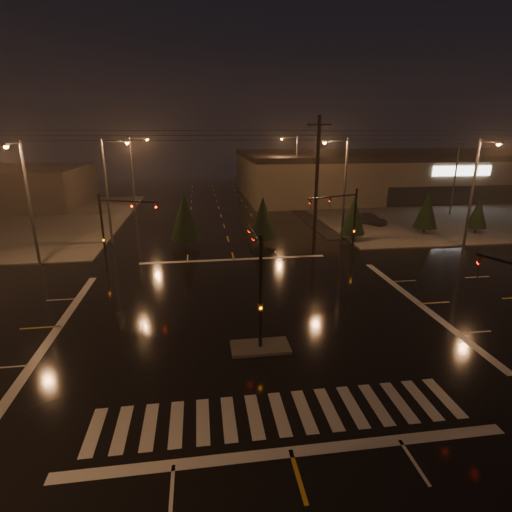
% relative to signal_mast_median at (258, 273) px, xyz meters
% --- Properties ---
extents(ground, '(140.00, 140.00, 0.00)m').
position_rel_signal_mast_median_xyz_m(ground, '(-0.00, 3.07, -3.75)').
color(ground, black).
rests_on(ground, ground).
extents(sidewalk_ne, '(36.00, 36.00, 0.12)m').
position_rel_signal_mast_median_xyz_m(sidewalk_ne, '(30.00, 33.07, -3.69)').
color(sidewalk_ne, '#4D4B45').
rests_on(sidewalk_ne, ground).
extents(median_island, '(3.00, 1.60, 0.15)m').
position_rel_signal_mast_median_xyz_m(median_island, '(-0.00, -0.93, -3.68)').
color(median_island, '#4D4B45').
rests_on(median_island, ground).
extents(crosswalk, '(15.00, 2.60, 0.01)m').
position_rel_signal_mast_median_xyz_m(crosswalk, '(-0.00, -5.93, -3.75)').
color(crosswalk, beige).
rests_on(crosswalk, ground).
extents(stop_bar_near, '(16.00, 0.50, 0.01)m').
position_rel_signal_mast_median_xyz_m(stop_bar_near, '(-0.00, -7.93, -3.75)').
color(stop_bar_near, beige).
rests_on(stop_bar_near, ground).
extents(stop_bar_far, '(16.00, 0.50, 0.01)m').
position_rel_signal_mast_median_xyz_m(stop_bar_far, '(-0.00, 14.07, -3.75)').
color(stop_bar_far, beige).
rests_on(stop_bar_far, ground).
extents(parking_lot, '(50.00, 24.00, 0.08)m').
position_rel_signal_mast_median_xyz_m(parking_lot, '(35.00, 31.07, -3.71)').
color(parking_lot, black).
rests_on(parking_lot, ground).
extents(retail_building, '(60.20, 28.30, 7.20)m').
position_rel_signal_mast_median_xyz_m(retail_building, '(35.00, 49.06, 0.09)').
color(retail_building, '#6A5F4C').
rests_on(retail_building, ground).
extents(signal_mast_median, '(0.25, 4.59, 6.00)m').
position_rel_signal_mast_median_xyz_m(signal_mast_median, '(0.00, 0.00, 0.00)').
color(signal_mast_median, black).
rests_on(signal_mast_median, ground).
extents(signal_mast_ne, '(4.84, 1.86, 6.00)m').
position_rel_signal_mast_median_xyz_m(signal_mast_ne, '(9.50, 13.21, 0.04)').
color(signal_mast_ne, black).
rests_on(signal_mast_ne, ground).
extents(signal_mast_nw, '(4.84, 1.86, 6.00)m').
position_rel_signal_mast_median_xyz_m(signal_mast_nw, '(-9.50, 13.21, 0.04)').
color(signal_mast_nw, black).
rests_on(signal_mast_nw, ground).
extents(streetlight_1, '(2.77, 0.32, 10.00)m').
position_rel_signal_mast_median_xyz_m(streetlight_1, '(-11.18, 21.07, 2.05)').
color(streetlight_1, '#38383A').
rests_on(streetlight_1, ground).
extents(streetlight_2, '(2.77, 0.32, 10.00)m').
position_rel_signal_mast_median_xyz_m(streetlight_2, '(-11.18, 37.07, 2.05)').
color(streetlight_2, '#38383A').
rests_on(streetlight_2, ground).
extents(streetlight_3, '(2.77, 0.32, 10.00)m').
position_rel_signal_mast_median_xyz_m(streetlight_3, '(11.18, 19.07, 2.05)').
color(streetlight_3, '#38383A').
rests_on(streetlight_3, ground).
extents(streetlight_4, '(2.77, 0.32, 10.00)m').
position_rel_signal_mast_median_xyz_m(streetlight_4, '(11.18, 39.07, 2.05)').
color(streetlight_4, '#38383A').
rests_on(streetlight_4, ground).
extents(streetlight_5, '(0.32, 2.77, 10.00)m').
position_rel_signal_mast_median_xyz_m(streetlight_5, '(-16.00, 14.26, 2.05)').
color(streetlight_5, '#38383A').
rests_on(streetlight_5, ground).
extents(streetlight_6, '(0.32, 2.77, 10.00)m').
position_rel_signal_mast_median_xyz_m(streetlight_6, '(22.00, 14.26, 2.05)').
color(streetlight_6, '#38383A').
rests_on(streetlight_6, ground).
extents(utility_pole_1, '(2.20, 0.32, 12.00)m').
position_rel_signal_mast_median_xyz_m(utility_pole_1, '(8.00, 17.07, 2.38)').
color(utility_pole_1, black).
rests_on(utility_pole_1, ground).
extents(conifer_0, '(2.45, 2.45, 4.53)m').
position_rel_signal_mast_median_xyz_m(conifer_0, '(12.49, 18.77, -1.14)').
color(conifer_0, black).
rests_on(conifer_0, ground).
extents(conifer_1, '(2.48, 2.48, 4.57)m').
position_rel_signal_mast_median_xyz_m(conifer_1, '(21.28, 20.35, -1.12)').
color(conifer_1, black).
rests_on(conifer_1, ground).
extents(conifer_2, '(2.07, 2.07, 3.94)m').
position_rel_signal_mast_median_xyz_m(conifer_2, '(26.74, 19.49, -1.44)').
color(conifer_2, black).
rests_on(conifer_2, ground).
extents(conifer_3, '(2.85, 2.85, 5.15)m').
position_rel_signal_mast_median_xyz_m(conifer_3, '(-4.22, 18.97, -0.83)').
color(conifer_3, black).
rests_on(conifer_3, ground).
extents(conifer_4, '(2.57, 2.57, 4.72)m').
position_rel_signal_mast_median_xyz_m(conifer_4, '(3.25, 18.59, -1.04)').
color(conifer_4, black).
rests_on(conifer_4, ground).
extents(car_parked, '(3.84, 4.37, 1.43)m').
position_rel_signal_mast_median_xyz_m(car_parked, '(17.25, 25.43, -3.04)').
color(car_parked, black).
rests_on(car_parked, ground).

